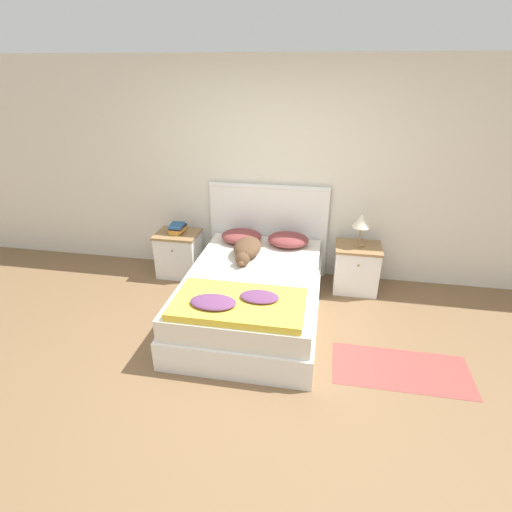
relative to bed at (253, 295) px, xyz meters
name	(u,v)px	position (x,y,z in m)	size (l,w,h in m)	color
ground_plane	(239,383)	(0.08, -1.02, -0.25)	(16.00, 16.00, 0.00)	brown
wall_back	(276,173)	(0.08, 1.11, 1.03)	(9.00, 0.06, 2.55)	silver
bed	(253,295)	(0.00, 0.00, 0.00)	(1.37, 2.03, 0.51)	white
headboard	(268,228)	(0.00, 1.04, 0.35)	(1.45, 0.06, 1.15)	white
nightstand_left	(179,253)	(-1.09, 0.77, 0.03)	(0.52, 0.44, 0.56)	white
nightstand_right	(356,268)	(1.09, 0.77, 0.03)	(0.52, 0.44, 0.56)	white
pillow_left	(241,236)	(-0.28, 0.77, 0.33)	(0.48, 0.40, 0.14)	brown
pillow_right	(288,240)	(0.28, 0.77, 0.33)	(0.48, 0.40, 0.14)	brown
quilt	(238,303)	(-0.01, -0.65, 0.30)	(1.15, 0.65, 0.12)	yellow
dog	(247,249)	(-0.14, 0.39, 0.34)	(0.30, 0.69, 0.18)	brown
book_stack	(177,228)	(-1.09, 0.79, 0.37)	(0.17, 0.24, 0.11)	gold
table_lamp	(362,222)	(1.09, 0.78, 0.61)	(0.21, 0.21, 0.38)	#9E7A4C
rug	(401,369)	(1.45, -0.61, -0.25)	(1.19, 0.56, 0.00)	#93423D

